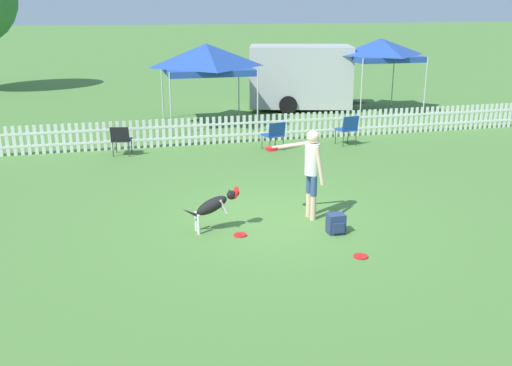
# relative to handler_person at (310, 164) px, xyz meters

# --- Properties ---
(ground_plane) EXTENTS (240.00, 240.00, 0.00)m
(ground_plane) POSITION_rel_handler_person_xyz_m (-0.58, 0.18, -1.07)
(ground_plane) COLOR #4C7A38
(handler_person) EXTENTS (1.04, 0.58, 1.71)m
(handler_person) POSITION_rel_handler_person_xyz_m (0.00, 0.00, 0.00)
(handler_person) COLOR beige
(handler_person) RESTS_ON ground_plane
(leaping_dog) EXTENTS (1.07, 0.32, 0.78)m
(leaping_dog) POSITION_rel_handler_person_xyz_m (-1.87, -0.17, -0.59)
(leaping_dog) COLOR black
(leaping_dog) RESTS_ON ground_plane
(frisbee_near_handler) EXTENTS (0.23, 0.23, 0.02)m
(frisbee_near_handler) POSITION_rel_handler_person_xyz_m (-1.47, -0.54, -1.06)
(frisbee_near_handler) COLOR red
(frisbee_near_handler) RESTS_ON ground_plane
(frisbee_near_dog) EXTENTS (0.23, 0.23, 0.02)m
(frisbee_near_dog) POSITION_rel_handler_person_xyz_m (0.22, -1.90, -1.06)
(frisbee_near_dog) COLOR red
(frisbee_near_dog) RESTS_ON ground_plane
(backpack_on_grass) EXTENTS (0.30, 0.27, 0.36)m
(backpack_on_grass) POSITION_rel_handler_person_xyz_m (0.21, -0.84, -0.90)
(backpack_on_grass) COLOR navy
(backpack_on_grass) RESTS_ON ground_plane
(picket_fence) EXTENTS (21.18, 0.04, 0.81)m
(picket_fence) POSITION_rel_handler_person_xyz_m (-0.58, 6.49, -0.66)
(picket_fence) COLOR white
(picket_fence) RESTS_ON ground_plane
(folding_chair_blue_left) EXTENTS (0.58, 0.60, 0.88)m
(folding_chair_blue_left) POSITION_rel_handler_person_xyz_m (3.07, 5.38, -0.54)
(folding_chair_blue_left) COLOR #333338
(folding_chair_blue_left) RESTS_ON ground_plane
(folding_chair_center) EXTENTS (0.64, 0.65, 0.81)m
(folding_chair_center) POSITION_rel_handler_person_xyz_m (0.84, 5.34, -0.59)
(folding_chair_center) COLOR #333338
(folding_chair_center) RESTS_ON ground_plane
(folding_chair_green_right) EXTENTS (0.60, 0.61, 0.82)m
(folding_chair_green_right) POSITION_rel_handler_person_xyz_m (-3.34, 5.77, -0.59)
(folding_chair_green_right) COLOR #333338
(folding_chair_green_right) RESTS_ON ground_plane
(canopy_tent_main) EXTENTS (2.82, 2.82, 2.72)m
(canopy_tent_main) POSITION_rel_handler_person_xyz_m (-0.36, 9.35, 1.16)
(canopy_tent_main) COLOR silver
(canopy_tent_main) RESTS_ON ground_plane
(canopy_tent_secondary) EXTENTS (2.56, 2.56, 2.75)m
(canopy_tent_secondary) POSITION_rel_handler_person_xyz_m (6.36, 10.27, 1.27)
(canopy_tent_secondary) COLOR silver
(canopy_tent_secondary) RESTS_ON ground_plane
(equipment_trailer) EXTENTS (4.82, 3.21, 2.44)m
(equipment_trailer) POSITION_rel_handler_person_xyz_m (3.66, 11.57, 0.21)
(equipment_trailer) COLOR #B7B7B7
(equipment_trailer) RESTS_ON ground_plane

